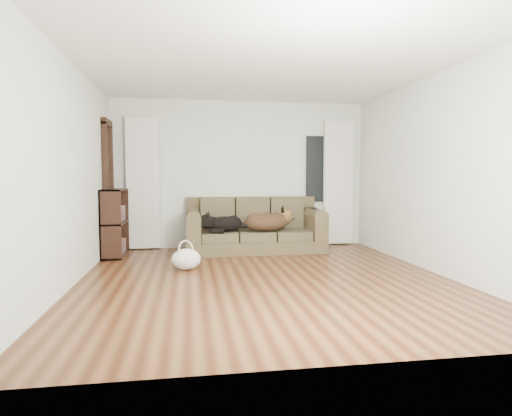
{
  "coord_description": "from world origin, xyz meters",
  "views": [
    {
      "loc": [
        -0.92,
        -5.13,
        1.25
      ],
      "look_at": [
        0.14,
        1.6,
        0.76
      ],
      "focal_mm": 30.0,
      "sensor_mm": 36.0,
      "label": 1
    }
  ],
  "objects": [
    {
      "name": "wall_left",
      "position": [
        -2.25,
        0.0,
        1.3
      ],
      "size": [
        0.04,
        5.0,
        2.6
      ],
      "primitive_type": "cube",
      "color": "silver",
      "rests_on": "ground"
    },
    {
      "name": "curtain_left",
      "position": [
        -1.7,
        2.42,
        1.15
      ],
      "size": [
        0.55,
        0.08,
        2.25
      ],
      "primitive_type": "cube",
      "color": "white",
      "rests_on": "ground"
    },
    {
      "name": "sofa",
      "position": [
        0.18,
        1.97,
        0.45
      ],
      "size": [
        2.29,
        0.99,
        0.94
      ],
      "primitive_type": "cube",
      "color": "#4E3D26",
      "rests_on": "floor"
    },
    {
      "name": "dog_shepherd",
      "position": [
        0.39,
        1.88,
        0.49
      ],
      "size": [
        0.81,
        0.62,
        0.33
      ],
      "primitive_type": "ellipsoid",
      "rotation": [
        0.0,
        0.0,
        3.26
      ],
      "color": "black",
      "rests_on": "sofa"
    },
    {
      "name": "door_casing",
      "position": [
        -2.2,
        2.05,
        1.05
      ],
      "size": [
        0.07,
        0.6,
        2.1
      ],
      "primitive_type": "cube",
      "color": "black",
      "rests_on": "ground"
    },
    {
      "name": "bookshelf",
      "position": [
        -2.09,
        1.88,
        0.5
      ],
      "size": [
        0.39,
        0.88,
        1.06
      ],
      "primitive_type": "cube",
      "rotation": [
        0.0,
        0.0,
        0.09
      ],
      "color": "black",
      "rests_on": "floor"
    },
    {
      "name": "floor",
      "position": [
        0.0,
        0.0,
        0.0
      ],
      "size": [
        5.0,
        5.0,
        0.0
      ],
      "primitive_type": "plane",
      "color": "#3D1D0C",
      "rests_on": "ground"
    },
    {
      "name": "wall_back",
      "position": [
        0.0,
        2.5,
        1.3
      ],
      "size": [
        4.5,
        0.04,
        2.6
      ],
      "primitive_type": "cube",
      "color": "silver",
      "rests_on": "ground"
    },
    {
      "name": "tote_bag",
      "position": [
        -0.97,
        0.66,
        0.16
      ],
      "size": [
        0.48,
        0.44,
        0.29
      ],
      "primitive_type": "ellipsoid",
      "rotation": [
        0.0,
        0.0,
        0.42
      ],
      "color": "silver",
      "rests_on": "floor"
    },
    {
      "name": "dog_black_lab",
      "position": [
        -0.38,
        1.88,
        0.48
      ],
      "size": [
        0.67,
        0.5,
        0.26
      ],
      "primitive_type": "ellipsoid",
      "rotation": [
        0.0,
        0.0,
        0.11
      ],
      "color": "black",
      "rests_on": "sofa"
    },
    {
      "name": "ceiling",
      "position": [
        0.0,
        0.0,
        2.6
      ],
      "size": [
        5.0,
        5.0,
        0.0
      ],
      "primitive_type": "plane",
      "color": "white",
      "rests_on": "ground"
    },
    {
      "name": "curtain_right",
      "position": [
        1.8,
        2.42,
        1.15
      ],
      "size": [
        0.55,
        0.08,
        2.25
      ],
      "primitive_type": "cube",
      "color": "white",
      "rests_on": "ground"
    },
    {
      "name": "wall_right",
      "position": [
        2.25,
        0.0,
        1.3
      ],
      "size": [
        0.04,
        5.0,
        2.6
      ],
      "primitive_type": "cube",
      "color": "silver",
      "rests_on": "ground"
    },
    {
      "name": "tv_remote",
      "position": [
        1.16,
        1.86,
        0.73
      ],
      "size": [
        0.09,
        0.17,
        0.02
      ],
      "primitive_type": "cube",
      "rotation": [
        0.0,
        0.0,
        0.3
      ],
      "color": "black",
      "rests_on": "sofa"
    },
    {
      "name": "window_pane",
      "position": [
        1.45,
        2.47,
        1.4
      ],
      "size": [
        0.5,
        0.03,
        1.2
      ],
      "primitive_type": "cube",
      "color": "black",
      "rests_on": "wall_back"
    }
  ]
}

